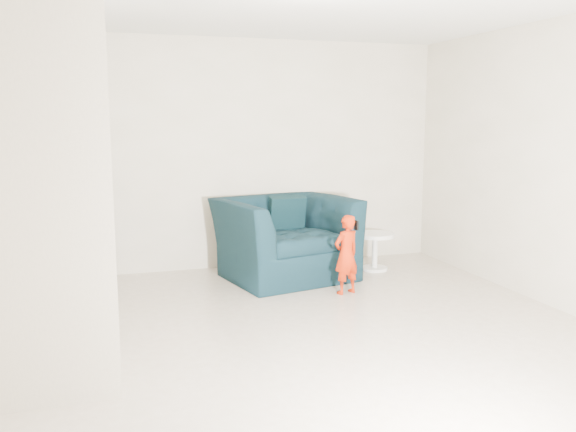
# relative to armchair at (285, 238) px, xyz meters

# --- Properties ---
(floor) EXTENTS (5.50, 5.50, 0.00)m
(floor) POSITION_rel_armchair_xyz_m (-0.40, -2.09, -0.45)
(floor) COLOR tan
(floor) RESTS_ON ground
(back_wall) EXTENTS (5.00, 0.00, 5.00)m
(back_wall) POSITION_rel_armchair_xyz_m (-0.40, 0.66, 0.90)
(back_wall) COLOR #B6AF94
(back_wall) RESTS_ON floor
(armchair) EXTENTS (1.61, 1.47, 0.90)m
(armchair) POSITION_rel_armchair_xyz_m (0.00, 0.00, 0.00)
(armchair) COLOR black
(armchair) RESTS_ON floor
(toddler) EXTENTS (0.35, 0.28, 0.82)m
(toddler) POSITION_rel_armchair_xyz_m (0.40, -0.81, -0.04)
(toddler) COLOR #9D2F05
(toddler) RESTS_ON floor
(side_table) EXTENTS (0.44, 0.44, 0.44)m
(side_table) POSITION_rel_armchair_xyz_m (1.11, -0.00, -0.15)
(side_table) COLOR white
(side_table) RESTS_ON floor
(staircase) EXTENTS (1.02, 3.03, 3.62)m
(staircase) POSITION_rel_armchair_xyz_m (-2.40, -1.54, 0.50)
(staircase) COLOR #ADA089
(staircase) RESTS_ON floor
(cushion) EXTENTS (0.42, 0.20, 0.41)m
(cushion) POSITION_rel_armchair_xyz_m (0.09, 0.24, 0.24)
(cushion) COLOR black
(cushion) RESTS_ON armchair
(throw) EXTENTS (0.05, 0.55, 0.61)m
(throw) POSITION_rel_armchair_xyz_m (-0.59, 0.05, 0.12)
(throw) COLOR black
(throw) RESTS_ON armchair
(phone) EXTENTS (0.03, 0.05, 0.10)m
(phone) POSITION_rel_armchair_xyz_m (0.49, -0.83, 0.26)
(phone) COLOR black
(phone) RESTS_ON toddler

